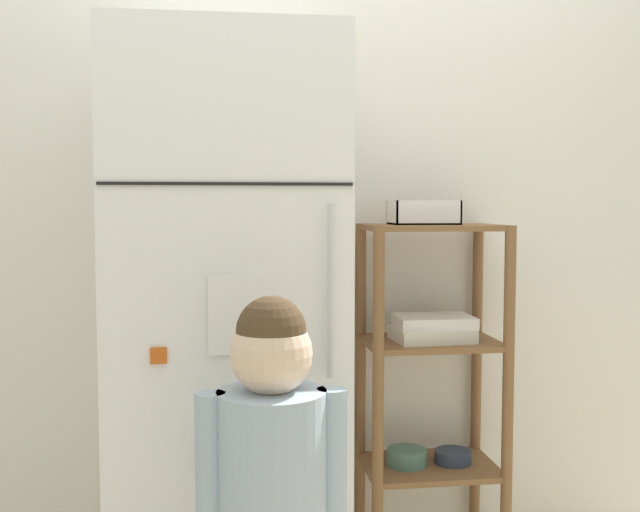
% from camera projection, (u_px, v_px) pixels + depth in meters
% --- Properties ---
extents(kitchen_wall_back, '(2.66, 0.03, 2.27)m').
position_uv_depth(kitchen_wall_back, '(306.00, 249.00, 2.57)').
color(kitchen_wall_back, silver).
rests_on(kitchen_wall_back, ground).
extents(refrigerator, '(0.66, 0.65, 1.77)m').
position_uv_depth(refrigerator, '(228.00, 340.00, 2.22)').
color(refrigerator, white).
rests_on(refrigerator, ground).
extents(child_standing, '(0.35, 0.26, 1.08)m').
position_uv_depth(child_standing, '(272.00, 480.00, 1.71)').
color(child_standing, '#514C59').
rests_on(child_standing, ground).
extents(pantry_shelf_unit, '(0.45, 0.33, 1.23)m').
position_uv_depth(pantry_shelf_unit, '(431.00, 373.00, 2.46)').
color(pantry_shelf_unit, brown).
rests_on(pantry_shelf_unit, ground).
extents(fruit_bin, '(0.21, 0.14, 0.08)m').
position_uv_depth(fruit_bin, '(425.00, 214.00, 2.43)').
color(fruit_bin, white).
rests_on(fruit_bin, pantry_shelf_unit).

